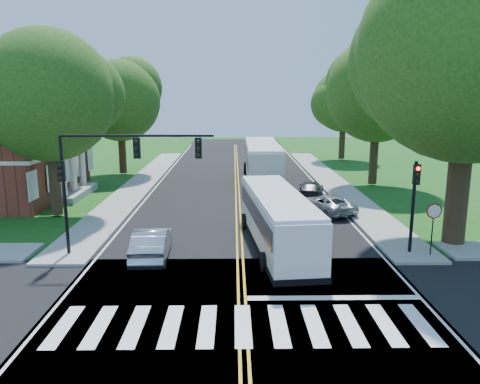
{
  "coord_description": "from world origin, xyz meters",
  "views": [
    {
      "loc": [
        -0.3,
        -14.91,
        7.59
      ],
      "look_at": [
        0.05,
        9.92,
        2.4
      ],
      "focal_mm": 35.0,
      "sensor_mm": 36.0,
      "label": 1
    }
  ],
  "objects_px": {
    "bus_lead": "(277,219)",
    "signal_nw": "(113,166)",
    "bus_follow": "(262,161)",
    "hatchback": "(152,243)",
    "dark_sedan": "(311,190)",
    "signal_ne": "(414,195)",
    "suv": "(328,204)"
  },
  "relations": [
    {
      "from": "signal_ne",
      "to": "dark_sedan",
      "type": "relative_size",
      "value": 1.02
    },
    {
      "from": "hatchback",
      "to": "dark_sedan",
      "type": "distance_m",
      "value": 16.19
    },
    {
      "from": "signal_nw",
      "to": "hatchback",
      "type": "bearing_deg",
      "value": -10.45
    },
    {
      "from": "signal_nw",
      "to": "dark_sedan",
      "type": "distance_m",
      "value": 17.43
    },
    {
      "from": "bus_follow",
      "to": "hatchback",
      "type": "height_order",
      "value": "bus_follow"
    },
    {
      "from": "signal_ne",
      "to": "bus_follow",
      "type": "relative_size",
      "value": 0.34
    },
    {
      "from": "suv",
      "to": "dark_sedan",
      "type": "relative_size",
      "value": 1.03
    },
    {
      "from": "signal_ne",
      "to": "bus_lead",
      "type": "relative_size",
      "value": 0.4
    },
    {
      "from": "bus_lead",
      "to": "signal_nw",
      "type": "bearing_deg",
      "value": 3.81
    },
    {
      "from": "bus_lead",
      "to": "dark_sedan",
      "type": "xyz_separation_m",
      "value": [
        3.59,
        11.41,
        -0.84
      ]
    },
    {
      "from": "signal_nw",
      "to": "bus_follow",
      "type": "xyz_separation_m",
      "value": [
        8.12,
        20.07,
        -2.59
      ]
    },
    {
      "from": "signal_nw",
      "to": "suv",
      "type": "xyz_separation_m",
      "value": [
        11.67,
        8.16,
        -3.75
      ]
    },
    {
      "from": "bus_lead",
      "to": "bus_follow",
      "type": "distance_m",
      "value": 18.77
    },
    {
      "from": "bus_lead",
      "to": "suv",
      "type": "relative_size",
      "value": 2.46
    },
    {
      "from": "dark_sedan",
      "to": "signal_nw",
      "type": "bearing_deg",
      "value": 60.28
    },
    {
      "from": "signal_ne",
      "to": "hatchback",
      "type": "bearing_deg",
      "value": -178.49
    },
    {
      "from": "bus_lead",
      "to": "suv",
      "type": "bearing_deg",
      "value": -125.66
    },
    {
      "from": "signal_ne",
      "to": "bus_follow",
      "type": "distance_m",
      "value": 20.95
    },
    {
      "from": "signal_nw",
      "to": "suv",
      "type": "relative_size",
      "value": 1.61
    },
    {
      "from": "signal_ne",
      "to": "bus_lead",
      "type": "distance_m",
      "value": 6.63
    },
    {
      "from": "signal_ne",
      "to": "bus_lead",
      "type": "bearing_deg",
      "value": 168.45
    },
    {
      "from": "bus_lead",
      "to": "dark_sedan",
      "type": "relative_size",
      "value": 2.53
    },
    {
      "from": "hatchback",
      "to": "suv",
      "type": "height_order",
      "value": "hatchback"
    },
    {
      "from": "signal_ne",
      "to": "hatchback",
      "type": "distance_m",
      "value": 12.55
    },
    {
      "from": "signal_ne",
      "to": "hatchback",
      "type": "xyz_separation_m",
      "value": [
        -12.35,
        -0.33,
        -2.22
      ]
    },
    {
      "from": "signal_ne",
      "to": "dark_sedan",
      "type": "height_order",
      "value": "signal_ne"
    },
    {
      "from": "bus_follow",
      "to": "hatchback",
      "type": "bearing_deg",
      "value": 73.06
    },
    {
      "from": "dark_sedan",
      "to": "signal_ne",
      "type": "bearing_deg",
      "value": 114.12
    },
    {
      "from": "signal_nw",
      "to": "bus_follow",
      "type": "bearing_deg",
      "value": 67.97
    },
    {
      "from": "signal_nw",
      "to": "bus_lead",
      "type": "relative_size",
      "value": 0.65
    },
    {
      "from": "signal_nw",
      "to": "bus_lead",
      "type": "bearing_deg",
      "value": 9.58
    },
    {
      "from": "bus_lead",
      "to": "hatchback",
      "type": "bearing_deg",
      "value": 9.27
    }
  ]
}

